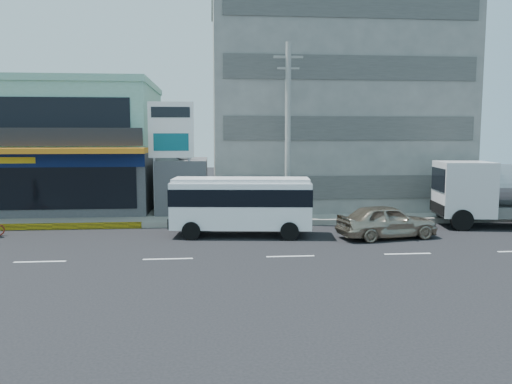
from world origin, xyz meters
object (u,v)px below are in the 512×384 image
(shop_building, at_px, (62,151))
(billboard, at_px, (171,136))
(utility_pole_near, at_px, (288,132))
(satellite_dish, at_px, (182,158))
(minibus, at_px, (241,201))
(sedan, at_px, (387,221))
(concrete_building, at_px, (328,107))

(shop_building, xyz_separation_m, billboard, (7.50, -4.75, 0.93))
(shop_building, relative_size, billboard, 1.80)
(billboard, xyz_separation_m, utility_pole_near, (6.50, -1.80, 0.22))
(satellite_dish, xyz_separation_m, minibus, (3.25, -6.50, -1.85))
(utility_pole_near, distance_m, sedan, 7.31)
(billboard, bearing_deg, shop_building, 147.68)
(shop_building, height_order, sedan, shop_building)
(shop_building, bearing_deg, minibus, -40.02)
(satellite_dish, relative_size, minibus, 0.21)
(concrete_building, height_order, minibus, concrete_building)
(utility_pole_near, bearing_deg, minibus, -133.56)
(concrete_building, relative_size, minibus, 2.26)
(utility_pole_near, height_order, minibus, utility_pole_near)
(billboard, bearing_deg, concrete_building, 28.92)
(shop_building, xyz_separation_m, utility_pole_near, (14.00, -6.55, 1.15))
(utility_pole_near, bearing_deg, billboard, 164.52)
(sedan, bearing_deg, utility_pole_near, 36.25)
(minibus, height_order, sedan, minibus)
(concrete_building, distance_m, minibus, 13.55)
(shop_building, bearing_deg, sedan, -30.18)
(concrete_building, relative_size, sedan, 3.30)
(concrete_building, bearing_deg, billboard, -151.08)
(billboard, xyz_separation_m, minibus, (3.75, -4.70, -3.21))
(concrete_building, relative_size, satellite_dish, 10.67)
(minibus, bearing_deg, shop_building, 139.98)
(satellite_dish, height_order, utility_pole_near, utility_pole_near)
(shop_building, height_order, satellite_dish, shop_building)
(concrete_building, xyz_separation_m, satellite_dish, (-10.00, -4.00, -3.42))
(billboard, relative_size, minibus, 0.97)
(billboard, xyz_separation_m, sedan, (10.76, -5.87, -4.10))
(concrete_building, xyz_separation_m, minibus, (-6.75, -10.50, -5.28))
(satellite_dish, xyz_separation_m, utility_pole_near, (6.00, -3.60, 1.57))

